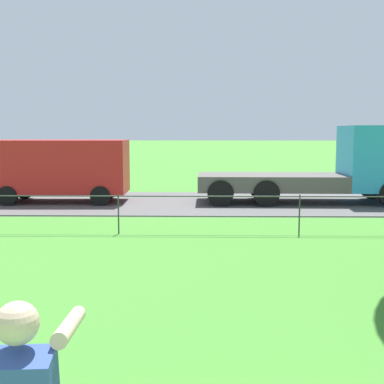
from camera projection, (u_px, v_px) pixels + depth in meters
street_strip at (207, 203)px, 18.28m from camera, size 80.00×6.29×0.01m
park_fence at (209, 207)px, 12.59m from camera, size 31.47×0.04×1.00m
panel_van_left at (58, 167)px, 18.35m from camera, size 5.05×2.20×2.24m
flatbed_truck_far_right at (332, 169)px, 18.20m from camera, size 7.33×2.49×2.75m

